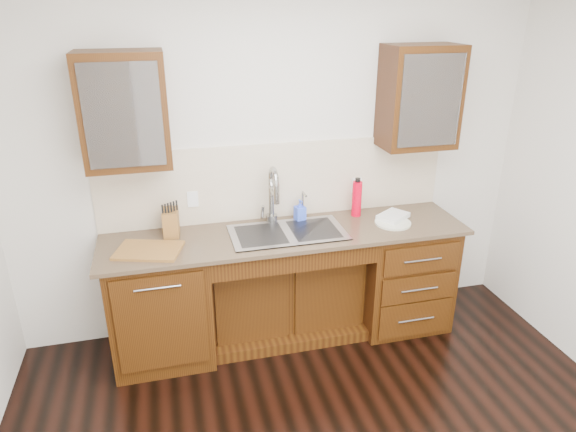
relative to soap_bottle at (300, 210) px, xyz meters
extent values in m
cube|color=silver|center=(-0.15, 0.18, 0.36)|extent=(4.00, 0.10, 2.70)
cube|color=#593014|center=(-1.10, -0.18, -0.55)|extent=(0.70, 0.62, 0.88)
cube|color=#593014|center=(-0.15, -0.09, -0.64)|extent=(1.20, 0.44, 0.70)
cube|color=#593014|center=(0.80, -0.18, -0.55)|extent=(0.70, 0.62, 0.88)
cube|color=#84705B|center=(-0.15, -0.19, -0.10)|extent=(2.70, 0.65, 0.03)
cube|color=beige|center=(-0.15, 0.12, 0.21)|extent=(2.70, 0.02, 0.59)
cube|color=#9E9EA5|center=(-0.15, -0.21, -0.17)|extent=(0.84, 0.46, 0.19)
cylinder|color=#999993|center=(-0.22, 0.02, 0.12)|extent=(0.04, 0.04, 0.40)
cylinder|color=#999993|center=(0.03, 0.03, 0.04)|extent=(0.02, 0.02, 0.24)
cube|color=#593014|center=(-1.20, -0.04, 0.83)|extent=(0.55, 0.34, 0.75)
cube|color=#593014|center=(0.90, -0.04, 0.83)|extent=(0.55, 0.34, 0.75)
cube|color=white|center=(-0.80, 0.11, 0.13)|extent=(0.08, 0.01, 0.12)
cube|color=white|center=(0.50, 0.11, 0.13)|extent=(0.08, 0.01, 0.12)
imported|color=#3A5CEF|center=(0.00, 0.00, 0.00)|extent=(0.09, 0.09, 0.17)
cylinder|color=red|center=(0.46, -0.01, 0.06)|extent=(0.09, 0.09, 0.28)
cylinder|color=beige|center=(0.67, -0.24, -0.08)|extent=(0.28, 0.28, 0.02)
cube|color=white|center=(0.70, -0.17, -0.05)|extent=(0.29, 0.27, 0.04)
cube|color=#A45927|center=(-0.97, -0.03, 0.01)|extent=(0.12, 0.18, 0.19)
cube|color=brown|center=(-1.14, -0.27, -0.07)|extent=(0.50, 0.41, 0.02)
imported|color=white|center=(-1.28, -0.04, 0.78)|extent=(0.16, 0.16, 0.11)
imported|color=silver|center=(-1.04, -0.04, 0.77)|extent=(0.11, 0.11, 0.08)
imported|color=white|center=(0.82, -0.04, 0.77)|extent=(0.14, 0.14, 0.09)
imported|color=white|center=(1.04, -0.04, 0.77)|extent=(0.11, 0.11, 0.08)
camera|label=1|loc=(-0.99, -3.52, 1.49)|focal=32.00mm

